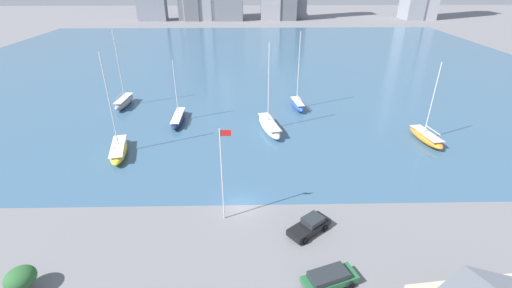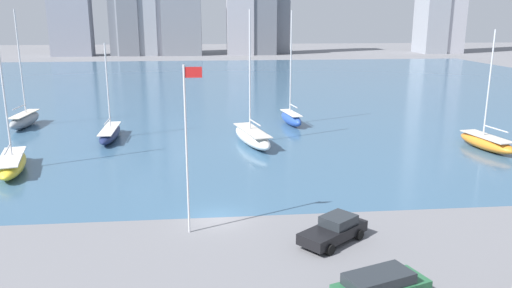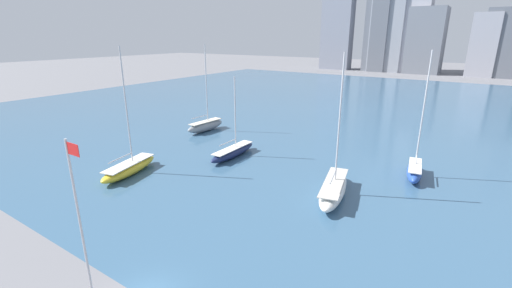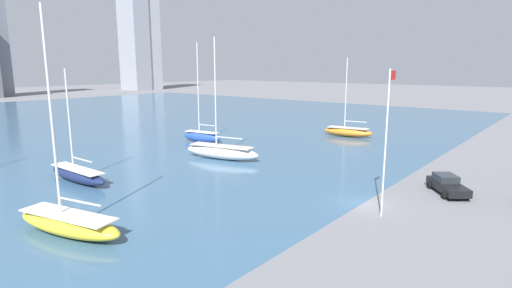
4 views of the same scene
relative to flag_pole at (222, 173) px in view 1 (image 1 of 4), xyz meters
name	(u,v)px [view 1 (image 1 of 4)]	position (x,y,z in m)	size (l,w,h in m)	color
ground_plane	(242,205)	(1.94, 2.43, -6.30)	(500.00, 500.00, 0.00)	slate
harbor_water	(245,64)	(1.94, 72.43, -6.30)	(180.00, 140.00, 0.00)	#385B7A
flag_pole	(222,173)	(0.00, 0.00, 0.00)	(1.24, 0.14, 11.62)	silver
yard_shrub	(20,278)	(-17.61, -9.77, -4.70)	(2.65, 2.65, 2.49)	#4C3823
sailboat_navy	(178,118)	(-10.52, 28.41, -5.49)	(2.15, 9.87, 11.61)	#19234C
sailboat_blue	(297,104)	(13.02, 34.72, -5.26)	(2.81, 7.27, 15.46)	#284CA8
sailboat_yellow	(118,149)	(-17.58, 15.84, -5.40)	(4.57, 9.84, 15.84)	yellow
sailboat_orange	(426,137)	(32.81, 19.30, -5.42)	(3.75, 8.72, 13.30)	orange
sailboat_white	(269,126)	(6.59, 24.15, -5.32)	(4.80, 10.92, 15.44)	white
sailboat_gray	(124,102)	(-23.41, 36.94, -5.23)	(2.55, 8.72, 15.60)	gray
parked_pickup_black	(310,225)	(9.61, -2.47, -5.45)	(5.29, 4.77, 1.72)	black
parked_wagon_green	(329,278)	(10.22, -9.75, -5.40)	(5.54, 3.61, 1.61)	#235B38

